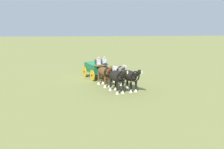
# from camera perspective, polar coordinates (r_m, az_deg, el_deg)

# --- Properties ---
(ground_plane) EXTENTS (220.00, 220.00, 0.00)m
(ground_plane) POSITION_cam_1_polar(r_m,az_deg,el_deg) (27.39, -3.90, -0.80)
(ground_plane) COLOR olive
(show_wagon) EXTENTS (5.75, 2.96, 2.61)m
(show_wagon) POSITION_cam_1_polar(r_m,az_deg,el_deg) (27.01, -3.79, 1.51)
(show_wagon) COLOR #195B38
(show_wagon) RESTS_ON ground
(draft_horse_rear_near) EXTENTS (3.11, 1.64, 2.23)m
(draft_horse_rear_near) POSITION_cam_1_polar(r_m,az_deg,el_deg) (24.02, 1.05, 0.82)
(draft_horse_rear_near) COLOR #9E998E
(draft_horse_rear_near) RESTS_ON ground
(draft_horse_rear_off) EXTENTS (3.05, 1.62, 2.21)m
(draft_horse_rear_off) POSITION_cam_1_polar(r_m,az_deg,el_deg) (23.45, -1.75, 0.50)
(draft_horse_rear_off) COLOR brown
(draft_horse_rear_off) RESTS_ON ground
(draft_horse_lead_near) EXTENTS (3.09, 1.67, 2.17)m
(draft_horse_lead_near) POSITION_cam_1_polar(r_m,az_deg,el_deg) (21.83, 4.24, -0.43)
(draft_horse_lead_near) COLOR black
(draft_horse_lead_near) RESTS_ON ground
(draft_horse_lead_off) EXTENTS (2.89, 1.60, 2.25)m
(draft_horse_lead_off) POSITION_cam_1_polar(r_m,az_deg,el_deg) (21.19, 1.23, -0.58)
(draft_horse_lead_off) COLOR black
(draft_horse_lead_off) RESTS_ON ground
(sponsor_banner) EXTENTS (3.20, 0.14, 1.10)m
(sponsor_banner) POSITION_cam_1_polar(r_m,az_deg,el_deg) (32.58, -1.47, 2.17)
(sponsor_banner) COLOR #1959B2
(sponsor_banner) RESTS_ON ground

